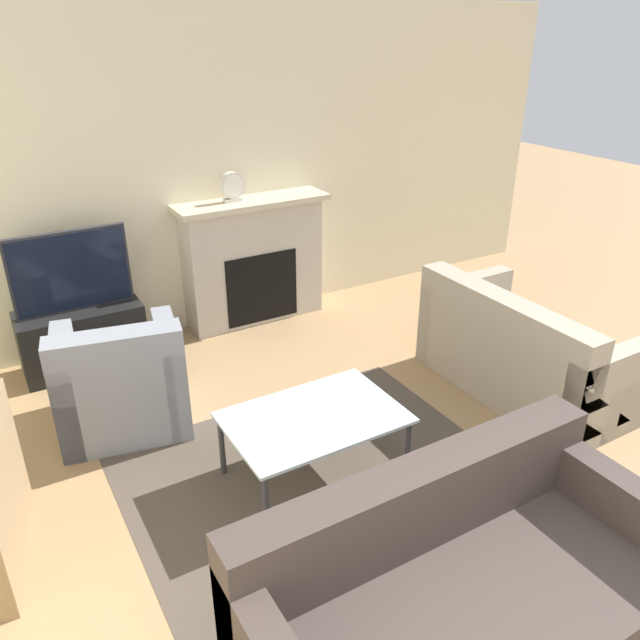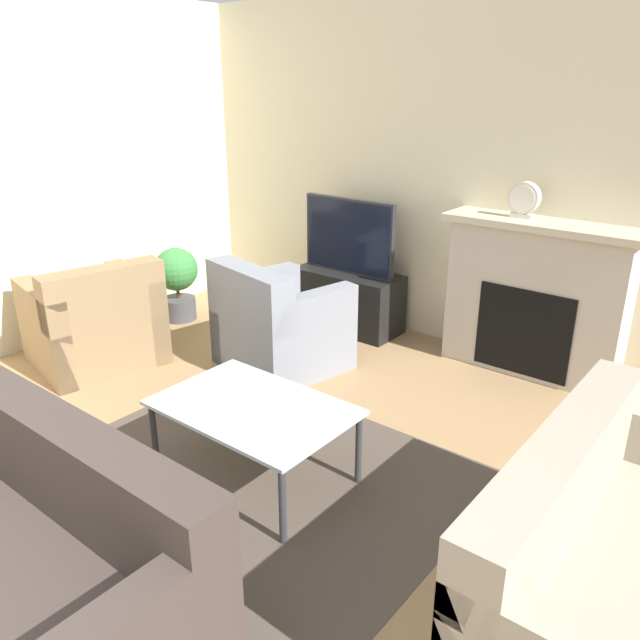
# 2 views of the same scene
# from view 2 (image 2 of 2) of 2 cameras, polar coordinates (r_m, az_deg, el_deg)

# --- Properties ---
(wall_back) EXTENTS (8.21, 0.06, 2.70)m
(wall_back) POSITION_cam_2_polar(r_m,az_deg,el_deg) (5.00, 13.18, 12.65)
(wall_back) COLOR beige
(wall_back) RESTS_ON ground_plane
(area_rug) EXTENTS (2.22, 1.89, 0.00)m
(area_rug) POSITION_cam_2_polar(r_m,az_deg,el_deg) (3.53, -6.53, -14.31)
(area_rug) COLOR #4C4238
(area_rug) RESTS_ON ground_plane
(fireplace) EXTENTS (1.37, 0.38, 1.14)m
(fireplace) POSITION_cam_2_polar(r_m,az_deg,el_deg) (4.73, 19.08, 2.13)
(fireplace) COLOR #BCB2A3
(fireplace) RESTS_ON ground_plane
(tv_stand) EXTENTS (0.93, 0.42, 0.51)m
(tv_stand) POSITION_cam_2_polar(r_m,az_deg,el_deg) (5.42, 2.57, 1.84)
(tv_stand) COLOR black
(tv_stand) RESTS_ON ground_plane
(tv) EXTENTS (0.87, 0.06, 0.63)m
(tv) POSITION_cam_2_polar(r_m,az_deg,el_deg) (5.26, 2.66, 7.68)
(tv) COLOR #232328
(tv) RESTS_ON tv_stand
(couch_loveseat) EXTENTS (0.87, 1.56, 0.82)m
(couch_loveseat) POSITION_cam_2_polar(r_m,az_deg,el_deg) (2.76, 26.04, -20.84)
(couch_loveseat) COLOR #9E937F
(couch_loveseat) RESTS_ON ground_plane
(armchair_by_window) EXTENTS (0.97, 1.01, 0.82)m
(armchair_by_window) POSITION_cam_2_polar(r_m,az_deg,el_deg) (5.00, -19.84, -0.54)
(armchair_by_window) COLOR #8C704C
(armchair_by_window) RESTS_ON ground_plane
(armchair_accent) EXTENTS (0.95, 0.92, 0.82)m
(armchair_accent) POSITION_cam_2_polar(r_m,az_deg,el_deg) (4.66, -3.83, -0.82)
(armchair_accent) COLOR gray
(armchair_accent) RESTS_ON ground_plane
(coffee_table) EXTENTS (1.02, 0.69, 0.43)m
(coffee_table) POSITION_cam_2_polar(r_m,az_deg,el_deg) (3.35, -6.10, -8.38)
(coffee_table) COLOR #333338
(coffee_table) RESTS_ON ground_plane
(potted_plant) EXTENTS (0.38, 0.38, 0.66)m
(potted_plant) POSITION_cam_2_polar(r_m,az_deg,el_deg) (5.72, -12.95, 3.68)
(potted_plant) COLOR #47474C
(potted_plant) RESTS_ON ground_plane
(mantel_clock) EXTENTS (0.22, 0.07, 0.25)m
(mantel_clock) POSITION_cam_2_polar(r_m,az_deg,el_deg) (4.63, 18.14, 10.46)
(mantel_clock) COLOR beige
(mantel_clock) RESTS_ON fireplace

